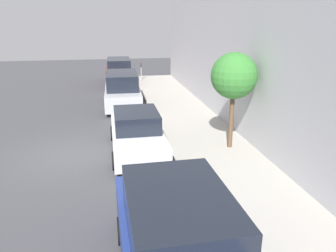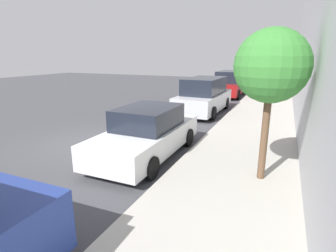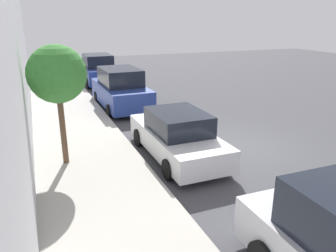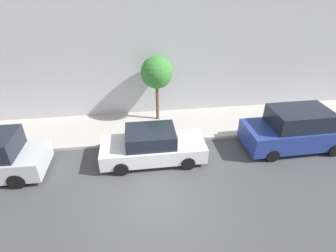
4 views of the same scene
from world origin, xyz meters
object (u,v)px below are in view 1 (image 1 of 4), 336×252
Objects in this scene: parking_meter_far at (141,69)px; parked_sedan_third at (137,133)px; parked_suv_second at (178,245)px; parked_minivan_fourth at (122,90)px; street_tree at (234,76)px; parked_minivan_fifth at (119,72)px.

parked_sedan_third is at bearing -96.54° from parking_meter_far.
parked_suv_second is 3.59× the size of parking_meter_far.
parked_sedan_third is 6.87m from parked_minivan_fourth.
parked_sedan_third is 4.05m from street_tree.
parked_minivan_fourth is 1.41× the size of street_tree.
parked_sedan_third is 13.64m from parked_minivan_fifth.
parked_minivan_fourth is at bearing -103.92° from parking_meter_far.
parked_minivan_fifth is at bearing 103.97° from street_tree.
street_tree is (3.43, -0.56, 2.09)m from parked_sedan_third.
parked_sedan_third is at bearing -88.43° from parked_minivan_fourth.
street_tree reaches higher than parked_minivan_fifth.
parked_suv_second is 13.58m from parked_minivan_fourth.
parked_minivan_fourth is at bearing 91.32° from parked_suv_second.
parked_minivan_fourth reaches higher than parking_meter_far.
street_tree reaches higher than parked_minivan_fourth.
street_tree is (3.31, 6.15, 1.88)m from parked_suv_second.
parked_minivan_fifth is 14.75m from street_tree.
parked_minivan_fourth is (-0.31, 13.58, -0.01)m from parked_suv_second.
parked_suv_second is 0.98× the size of parked_minivan_fifth.
street_tree reaches higher than parked_sedan_third.
parked_minivan_fifth is 3.66× the size of parking_meter_far.
parked_minivan_fifth is at bearing 89.26° from parked_minivan_fourth.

